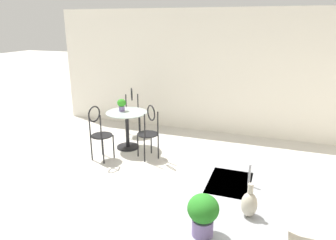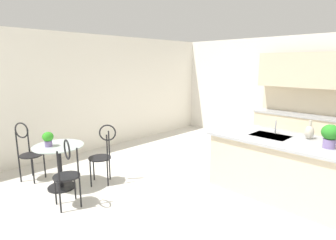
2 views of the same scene
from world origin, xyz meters
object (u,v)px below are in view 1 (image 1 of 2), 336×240
(chair_near_window, at_px, (99,130))
(vase_on_counter, at_px, (249,204))
(bistro_table, at_px, (127,126))
(chair_by_island, at_px, (149,129))
(potted_plant_counter_near, at_px, (203,213))
(chair_toward_desk, at_px, (132,110))
(potted_plant_on_table, at_px, (122,104))

(chair_near_window, relative_size, vase_on_counter, 3.62)
(bistro_table, height_order, vase_on_counter, vase_on_counter)
(bistro_table, bearing_deg, chair_by_island, 61.16)
(chair_near_window, distance_m, potted_plant_counter_near, 3.64)
(chair_near_window, xyz_separation_m, chair_toward_desk, (-1.43, -0.04, 0.00))
(chair_toward_desk, bearing_deg, chair_near_window, 1.74)
(chair_near_window, distance_m, chair_toward_desk, 1.44)
(potted_plant_on_table, relative_size, vase_on_counter, 0.83)
(chair_toward_desk, distance_m, potted_plant_on_table, 0.75)
(potted_plant_counter_near, bearing_deg, potted_plant_on_table, -144.06)
(bistro_table, xyz_separation_m, chair_near_window, (0.70, -0.19, 0.13))
(bistro_table, relative_size, vase_on_counter, 2.78)
(chair_near_window, height_order, potted_plant_counter_near, potted_plant_counter_near)
(chair_near_window, relative_size, potted_plant_on_table, 4.36)
(chair_near_window, distance_m, potted_plant_on_table, 0.82)
(chair_toward_desk, relative_size, vase_on_counter, 3.62)
(chair_toward_desk, xyz_separation_m, vase_on_counter, (3.68, 2.83, 0.46))
(vase_on_counter, bearing_deg, chair_toward_desk, -142.46)
(chair_by_island, distance_m, potted_plant_counter_near, 3.45)
(chair_toward_desk, distance_m, vase_on_counter, 4.67)
(potted_plant_counter_near, xyz_separation_m, vase_on_counter, (-0.35, 0.29, -0.07))
(potted_plant_counter_near, bearing_deg, bistro_table, -145.11)
(potted_plant_on_table, bearing_deg, chair_by_island, 62.23)
(potted_plant_counter_near, height_order, vase_on_counter, potted_plant_counter_near)
(bistro_table, bearing_deg, vase_on_counter, 41.33)
(chair_near_window, relative_size, chair_toward_desk, 1.00)
(chair_by_island, relative_size, vase_on_counter, 3.62)
(chair_by_island, bearing_deg, vase_on_counter, 37.18)
(chair_toward_desk, height_order, potted_plant_counter_near, potted_plant_counter_near)
(chair_near_window, bearing_deg, vase_on_counter, 51.10)
(chair_near_window, bearing_deg, potted_plant_counter_near, 43.82)
(potted_plant_on_table, xyz_separation_m, vase_on_counter, (3.00, 2.72, 0.15))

